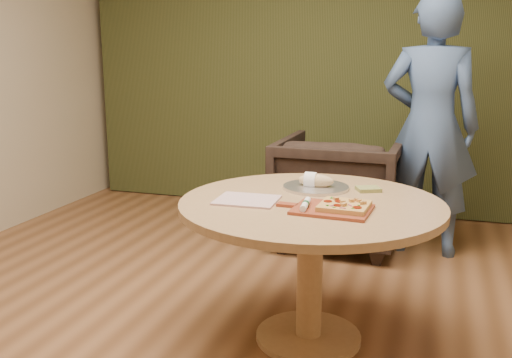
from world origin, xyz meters
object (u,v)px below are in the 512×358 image
object	(u,v)px
bread_roll	(314,181)
armchair	(340,185)
pizza_paddle	(330,209)
serving_tray	(316,187)
person_standing	(430,126)
pedestal_table	(311,228)
flatbread_pizza	(344,206)
cutlery_roll	(305,204)

from	to	relation	value
bread_roll	armchair	xyz separation A→B (m)	(-0.07, 1.31, -0.33)
pizza_paddle	serving_tray	bearing A→B (deg)	114.13
serving_tray	person_standing	world-z (taller)	person_standing
pedestal_table	armchair	distance (m)	1.59
pedestal_table	person_standing	world-z (taller)	person_standing
flatbread_pizza	serving_tray	size ratio (longest dim) A/B	0.65
cutlery_roll	armchair	world-z (taller)	armchair
serving_tray	person_standing	distance (m)	1.45
pedestal_table	bread_roll	bearing A→B (deg)	98.96
pizza_paddle	flatbread_pizza	bearing A→B (deg)	13.85
cutlery_roll	serving_tray	distance (m)	0.44
flatbread_pizza	cutlery_roll	world-z (taller)	flatbread_pizza
serving_tray	armchair	bearing A→B (deg)	93.64
pizza_paddle	bread_roll	bearing A→B (deg)	115.20
pedestal_table	cutlery_roll	world-z (taller)	cutlery_roll
armchair	serving_tray	bearing A→B (deg)	94.93
serving_tray	person_standing	size ratio (longest dim) A/B	0.19
flatbread_pizza	pedestal_table	bearing A→B (deg)	144.01
pedestal_table	serving_tray	world-z (taller)	serving_tray
pedestal_table	bread_roll	xyz separation A→B (m)	(-0.04, 0.26, 0.18)
flatbread_pizza	person_standing	size ratio (longest dim) A/B	0.12
pedestal_table	person_standing	distance (m)	1.70
pedestal_table	flatbread_pizza	size ratio (longest dim) A/B	5.64
serving_tray	armchair	xyz separation A→B (m)	(-0.08, 1.31, -0.29)
pedestal_table	flatbread_pizza	bearing A→B (deg)	-35.99
flatbread_pizza	person_standing	bearing A→B (deg)	79.08
cutlery_roll	person_standing	size ratio (longest dim) A/B	0.11
pizza_paddle	armchair	bearing A→B (deg)	101.40
cutlery_roll	pizza_paddle	bearing A→B (deg)	8.77
flatbread_pizza	cutlery_roll	bearing A→B (deg)	-167.45
pizza_paddle	flatbread_pizza	xyz separation A→B (m)	(0.06, 0.01, 0.02)
serving_tray	pedestal_table	bearing A→B (deg)	-82.92
serving_tray	cutlery_roll	bearing A→B (deg)	-84.38
pedestal_table	pizza_paddle	bearing A→B (deg)	-50.42
serving_tray	bread_roll	size ratio (longest dim) A/B	1.84
flatbread_pizza	person_standing	world-z (taller)	person_standing
flatbread_pizza	armchair	world-z (taller)	armchair
pizza_paddle	serving_tray	xyz separation A→B (m)	(-0.15, 0.41, -0.00)
bread_roll	pizza_paddle	bearing A→B (deg)	-68.34
pizza_paddle	armchair	size ratio (longest dim) A/B	0.49
bread_roll	person_standing	bearing A→B (deg)	67.04
flatbread_pizza	serving_tray	distance (m)	0.46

